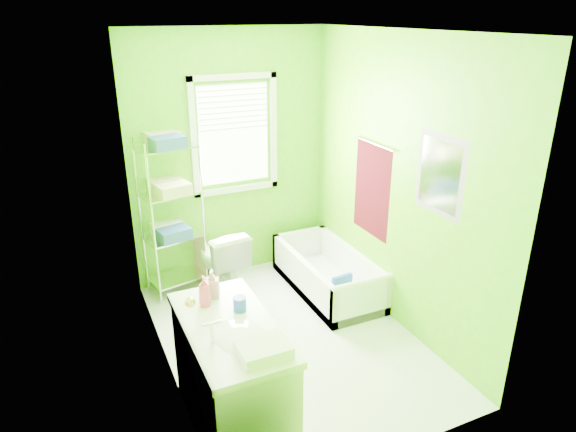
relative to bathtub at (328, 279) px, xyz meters
name	(u,v)px	position (x,y,z in m)	size (l,w,h in m)	color
ground	(288,338)	(-0.73, -0.58, -0.14)	(2.90, 2.90, 0.00)	silver
room_envelope	(288,173)	(-0.73, -0.58, 1.40)	(2.14, 2.94, 2.62)	#51A708
window	(234,129)	(-0.68, 0.84, 1.47)	(0.92, 0.05, 1.22)	white
door	(198,331)	(-1.77, -1.58, 0.86)	(0.09, 0.80, 2.00)	white
right_wall_decor	(396,184)	(0.31, -0.60, 1.18)	(0.04, 1.48, 1.17)	#42070E
bathtub	(328,279)	(0.00, 0.00, 0.00)	(0.64, 1.38, 0.45)	white
toilet	(221,260)	(-1.01, 0.47, 0.22)	(0.40, 0.70, 0.72)	white
vanity	(233,374)	(-1.51, -1.37, 0.31)	(0.57, 1.11, 1.06)	silver
wire_shelf_unit	(171,199)	(-1.41, 0.69, 0.87)	(0.61, 0.49, 1.66)	silver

